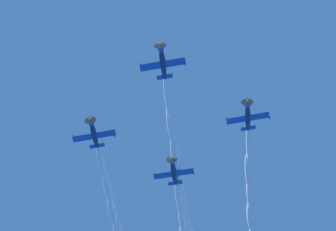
{
  "coord_description": "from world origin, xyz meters",
  "views": [
    {
      "loc": [
        -36.83,
        -21.05,
        2.18
      ],
      "look_at": [
        10.1,
        -2.74,
        85.38
      ],
      "focal_mm": 58.16,
      "sensor_mm": 36.0,
      "label": 1
    }
  ],
  "objects_px": {
    "airplane_left_wingman": "(248,116)",
    "airplane_lead": "(163,62)",
    "airplane_right_wingman": "(94,134)",
    "airplane_slot_tail": "(174,172)"
  },
  "relations": [
    {
      "from": "airplane_left_wingman",
      "to": "airplane_lead",
      "type": "bearing_deg",
      "value": 146.5
    },
    {
      "from": "airplane_right_wingman",
      "to": "airplane_slot_tail",
      "type": "relative_size",
      "value": 1.0
    },
    {
      "from": "airplane_lead",
      "to": "airplane_left_wingman",
      "type": "relative_size",
      "value": 1.0
    },
    {
      "from": "airplane_right_wingman",
      "to": "airplane_slot_tail",
      "type": "distance_m",
      "value": 17.56
    },
    {
      "from": "airplane_lead",
      "to": "airplane_left_wingman",
      "type": "height_order",
      "value": "airplane_left_wingman"
    },
    {
      "from": "airplane_lead",
      "to": "airplane_slot_tail",
      "type": "height_order",
      "value": "airplane_slot_tail"
    },
    {
      "from": "airplane_left_wingman",
      "to": "airplane_slot_tail",
      "type": "xyz_separation_m",
      "value": [
        7.23,
        16.99,
        0.62
      ]
    },
    {
      "from": "airplane_lead",
      "to": "airplane_right_wingman",
      "type": "height_order",
      "value": "airplane_lead"
    },
    {
      "from": "airplane_slot_tail",
      "to": "airplane_right_wingman",
      "type": "bearing_deg",
      "value": 145.73
    },
    {
      "from": "airplane_lead",
      "to": "airplane_right_wingman",
      "type": "distance_m",
      "value": 18.56
    }
  ]
}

